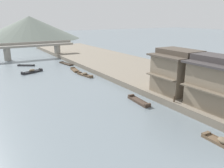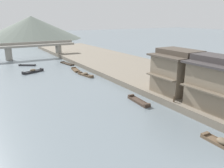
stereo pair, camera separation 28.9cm
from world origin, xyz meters
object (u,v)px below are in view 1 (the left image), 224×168
at_px(stone_bridge, 33,48).
at_px(boat_moored_second, 75,70).
at_px(boat_moored_nearest, 224,143).
at_px(house_waterfront_tall, 178,71).
at_px(house_waterfront_second, 220,83).
at_px(boat_moored_third, 66,64).
at_px(boat_midriver_upstream, 85,75).
at_px(boat_midriver_drifting, 26,65).
at_px(boat_moored_far, 139,101).
at_px(boat_upstream_distant, 32,71).
at_px(mooring_post_dock_mid, 174,99).

bearing_deg(stone_bridge, boat_moored_second, -79.74).
height_order(boat_moored_nearest, house_waterfront_tall, house_waterfront_tall).
xyz_separation_m(house_waterfront_second, house_waterfront_tall, (0.26, 6.94, 0.01)).
height_order(boat_moored_third, house_waterfront_tall, house_waterfront_tall).
xyz_separation_m(boat_midriver_upstream, house_waterfront_tall, (6.07, -18.82, 3.69)).
height_order(boat_moored_second, boat_midriver_drifting, boat_moored_second).
height_order(boat_moored_nearest, house_waterfront_second, house_waterfront_second).
height_order(boat_moored_second, boat_moored_third, boat_moored_second).
xyz_separation_m(boat_moored_second, boat_midriver_drifting, (-8.18, 11.10, -0.02)).
distance_m(boat_moored_third, boat_moored_far, 31.34).
xyz_separation_m(boat_moored_nearest, boat_upstream_distant, (-8.52, 39.09, 0.02)).
bearing_deg(boat_moored_nearest, boat_upstream_distant, 102.29).
bearing_deg(boat_moored_third, boat_moored_nearest, -91.26).
xyz_separation_m(boat_moored_second, house_waterfront_second, (5.75, -31.30, 3.79)).
relative_size(house_waterfront_second, stone_bridge, 0.30).
bearing_deg(boat_moored_third, boat_midriver_drifting, 161.64).
bearing_deg(boat_midriver_drifting, boat_moored_far, -76.53).
height_order(boat_moored_third, boat_midriver_upstream, boat_midriver_upstream).
bearing_deg(mooring_post_dock_mid, boat_moored_far, 121.25).
xyz_separation_m(house_waterfront_second, mooring_post_dock_mid, (-3.21, 3.95, -2.63)).
height_order(boat_moored_nearest, boat_moored_third, boat_moored_nearest).
xyz_separation_m(boat_moored_far, house_waterfront_tall, (5.97, -1.12, 3.77)).
xyz_separation_m(boat_moored_far, boat_midriver_drifting, (-8.23, 34.35, -0.05)).
bearing_deg(boat_midriver_upstream, house_waterfront_second, -77.30).
relative_size(boat_moored_third, stone_bridge, 0.23).
xyz_separation_m(boat_moored_nearest, boat_midriver_upstream, (0.01, 30.75, -0.01)).
bearing_deg(boat_moored_nearest, stone_bridge, 93.80).
xyz_separation_m(boat_midriver_upstream, boat_upstream_distant, (-8.52, 8.34, 0.03)).
height_order(boat_midriver_drifting, boat_upstream_distant, boat_upstream_distant).
xyz_separation_m(boat_moored_far, boat_midriver_upstream, (-0.10, 17.71, 0.08)).
bearing_deg(boat_midriver_upstream, boat_moored_second, 89.42).
distance_m(boat_moored_nearest, boat_upstream_distant, 40.01).
relative_size(boat_moored_far, boat_midriver_drifting, 1.18).
distance_m(boat_upstream_distant, house_waterfront_tall, 31.05).
height_order(house_waterfront_tall, mooring_post_dock_mid, house_waterfront_tall).
distance_m(boat_moored_third, house_waterfront_tall, 33.07).
bearing_deg(boat_upstream_distant, house_waterfront_second, -67.20).
distance_m(boat_moored_third, boat_upstream_distant, 10.87).
relative_size(boat_moored_far, house_waterfront_tall, 0.65).
relative_size(boat_moored_second, stone_bridge, 0.19).
bearing_deg(boat_moored_far, boat_midriver_upstream, 90.33).
height_order(boat_moored_second, house_waterfront_second, house_waterfront_second).
distance_m(boat_moored_far, boat_midriver_drifting, 35.32).
bearing_deg(boat_midriver_upstream, stone_bridge, 98.08).
xyz_separation_m(boat_moored_second, boat_moored_far, (0.05, -23.25, 0.03)).
relative_size(boat_moored_third, house_waterfront_second, 0.77).
bearing_deg(stone_bridge, boat_moored_nearest, -86.20).
distance_m(boat_upstream_distant, mooring_post_dock_mid, 32.15).
xyz_separation_m(boat_moored_second, boat_midriver_upstream, (-0.06, -5.54, 0.11)).
distance_m(boat_moored_nearest, house_waterfront_tall, 13.88).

